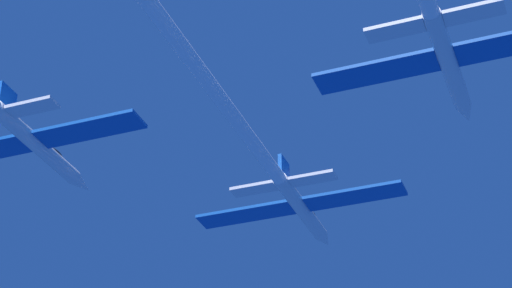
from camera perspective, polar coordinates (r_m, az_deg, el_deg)
jet_lead at (r=79.50m, az=-1.30°, el=1.58°), size 20.90×63.68×3.46m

